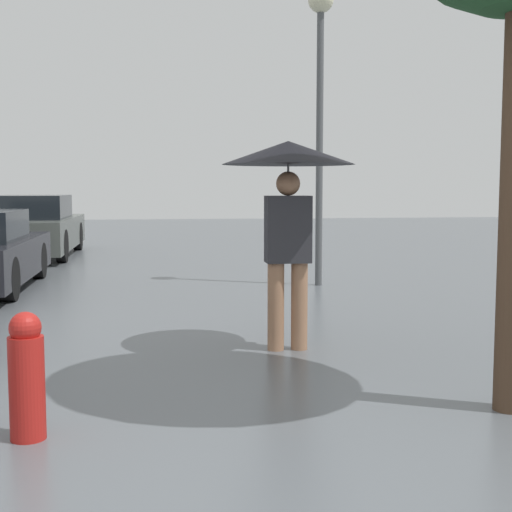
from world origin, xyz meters
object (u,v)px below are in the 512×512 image
(street_lamp, at_px, (320,68))
(fire_hydrant, at_px, (27,376))
(pedestrian, at_px, (288,179))
(parked_car_farthest, at_px, (34,228))

(street_lamp, height_order, fire_hydrant, street_lamp)
(pedestrian, relative_size, fire_hydrant, 2.49)
(parked_car_farthest, relative_size, fire_hydrant, 6.08)
(pedestrian, relative_size, parked_car_farthest, 0.41)
(street_lamp, bearing_deg, pedestrian, -106.76)
(pedestrian, relative_size, street_lamp, 0.43)
(street_lamp, bearing_deg, fire_hydrant, -117.12)
(street_lamp, relative_size, fire_hydrant, 5.78)
(parked_car_farthest, height_order, fire_hydrant, parked_car_farthest)
(street_lamp, xyz_separation_m, fire_hydrant, (-3.16, -6.18, -2.82))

